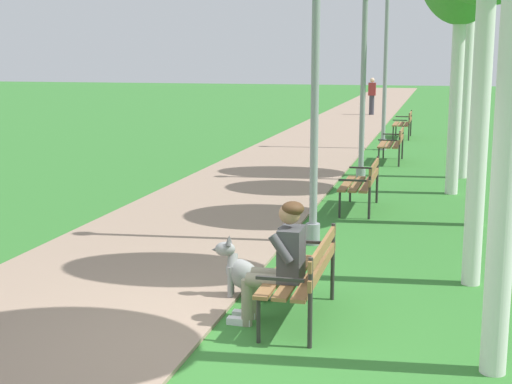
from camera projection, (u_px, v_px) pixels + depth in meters
The scene contains 12 objects.
ground_plane at pixel (227, 348), 6.64m from camera, with size 120.00×120.00×0.00m, color #33752D.
paved_path at pixel (350, 120), 29.94m from camera, with size 3.23×60.00×0.04m, color gray.
park_bench_near at pixel (305, 271), 7.25m from camera, with size 0.55×1.50×0.85m.
park_bench_mid at pixel (363, 181), 12.45m from camera, with size 0.55×1.50×0.85m.
park_bench_far at pixel (394, 142), 18.02m from camera, with size 0.55×1.50×0.85m.
park_bench_furthest at pixel (404, 122), 23.34m from camera, with size 0.55×1.50×0.85m.
person_seated_on_near_bench at pixel (280, 258), 7.09m from camera, with size 0.74×0.49×1.25m.
dog_grey at pixel (247, 276), 7.91m from camera, with size 0.83×0.33×0.71m.
lamp_post_near at pixel (315, 76), 9.85m from camera, with size 0.24×0.24×4.53m.
lamp_post_mid at pixel (363, 82), 15.00m from camera, with size 0.24×0.24×4.03m.
lamp_post_far at pixel (385, 66), 20.09m from camera, with size 0.24×0.24×4.52m.
pedestrian_distant at pixel (372, 96), 32.01m from camera, with size 0.32×0.22×1.65m.
Camera 1 is at (1.81, -6.00, 2.62)m, focal length 51.18 mm.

